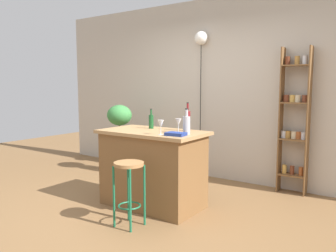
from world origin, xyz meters
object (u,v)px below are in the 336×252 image
wine_glass_center (161,124)px  cookbook (176,134)px  potted_plant (119,120)px  pendant_globe_light (201,40)px  bar_stool (129,180)px  wine_glass_left (178,123)px  bottle_vinegar (188,120)px  bottle_soda_blue (187,124)px  spice_shelf (294,120)px  bottle_wine_red (151,121)px  plant_stool (120,159)px

wine_glass_center → cookbook: 0.20m
potted_plant → pendant_globe_light: bearing=25.4°
bar_stool → wine_glass_left: 0.88m
bottle_vinegar → cookbook: size_ratio=1.63×
wine_glass_left → bar_stool: bearing=-104.1°
bottle_soda_blue → pendant_globe_light: size_ratio=0.12×
potted_plant → wine_glass_left: potted_plant is taller
spice_shelf → bottle_wine_red: spice_shelf is taller
potted_plant → cookbook: potted_plant is taller
bottle_vinegar → cookbook: 0.43m
bottle_vinegar → wine_glass_center: bottle_vinegar is taller
bottle_wine_red → wine_glass_left: (0.49, -0.12, 0.02)m
bar_stool → wine_glass_center: 0.69m
wine_glass_left → wine_glass_center: bearing=-104.2°
plant_stool → potted_plant: (0.00, -0.00, 0.66)m
bar_stool → cookbook: bearing=58.9°
bar_stool → cookbook: 0.69m
bottle_soda_blue → pendant_globe_light: (-0.71, 1.55, 1.13)m
bottle_soda_blue → bar_stool: bearing=-116.8°
wine_glass_center → potted_plant: bearing=145.5°
wine_glass_left → cookbook: wine_glass_left is taller
cookbook → potted_plant: bearing=142.7°
bottle_vinegar → spice_shelf: bearing=54.7°
bottle_wine_red → bottle_vinegar: bottle_vinegar is taller
plant_stool → bottle_vinegar: bearing=-22.4°
bottle_soda_blue → pendant_globe_light: pendant_globe_light is taller
bar_stool → spice_shelf: spice_shelf is taller
wine_glass_left → wine_glass_center: same height
wine_glass_center → pendant_globe_light: bearing=105.9°
plant_stool → bottle_wine_red: bearing=-31.8°
bottle_vinegar → bar_stool: bearing=-101.8°
potted_plant → bottle_vinegar: bearing=-22.4°
bar_stool → spice_shelf: size_ratio=0.34×
bottle_wine_red → cookbook: bottle_wine_red is taller
wine_glass_left → pendant_globe_light: 1.95m
plant_stool → pendant_globe_light: 2.36m
bottle_wine_red → wine_glass_center: bearing=-41.6°
bottle_wine_red → bottle_soda_blue: (0.63, -0.18, 0.01)m
bottle_wine_red → cookbook: size_ratio=1.19×
bottle_wine_red → cookbook: (0.60, -0.34, -0.08)m
cookbook → pendant_globe_light: pendant_globe_light is taller
bottle_vinegar → plant_stool: bearing=157.6°
bar_stool → plant_stool: bar_stool is taller
wine_glass_center → pendant_globe_light: (-0.50, 1.76, 1.12)m
cookbook → pendant_globe_light: size_ratio=0.09×
bottle_wine_red → pendant_globe_light: pendant_globe_light is taller
bar_stool → plant_stool: bearing=135.3°
spice_shelf → pendant_globe_light: pendant_globe_light is taller
bar_stool → cookbook: cookbook is taller
spice_shelf → potted_plant: (-2.69, -0.53, -0.12)m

